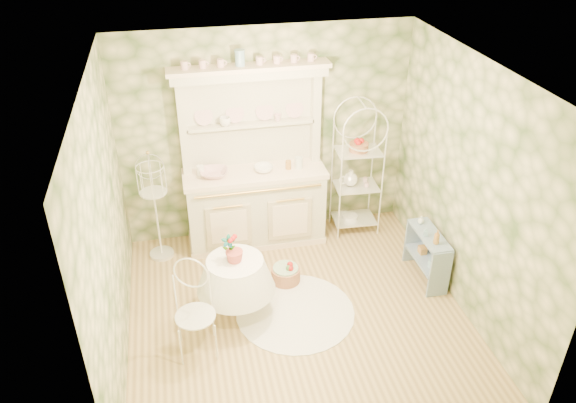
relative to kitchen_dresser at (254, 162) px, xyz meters
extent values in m
plane|color=tan|center=(0.20, -1.52, -1.15)|extent=(3.60, 3.60, 0.00)
plane|color=white|center=(0.20, -1.52, 1.56)|extent=(3.60, 3.60, 0.00)
plane|color=beige|center=(-1.60, -1.52, 0.21)|extent=(3.60, 3.60, 0.00)
plane|color=beige|center=(2.00, -1.52, 0.21)|extent=(3.60, 3.60, 0.00)
plane|color=beige|center=(0.20, 0.28, 0.21)|extent=(3.60, 3.60, 0.00)
plane|color=beige|center=(0.20, -3.32, 0.21)|extent=(3.60, 3.60, 0.00)
cube|color=silver|center=(0.00, 0.00, 0.00)|extent=(1.87, 0.61, 2.29)
cube|color=white|center=(1.32, 0.00, -0.21)|extent=(0.61, 0.45, 1.87)
cube|color=#7991AC|center=(1.82, -1.19, -0.84)|extent=(0.28, 0.72, 0.62)
cylinder|color=white|center=(-0.44, -1.36, -0.79)|extent=(0.67, 0.67, 0.70)
cube|color=white|center=(-0.90, -1.81, -0.64)|extent=(0.60, 0.60, 1.01)
cube|color=white|center=(-1.23, -0.09, -0.41)|extent=(0.38, 0.38, 1.47)
cylinder|color=#B0714D|center=(0.19, -0.92, -1.02)|extent=(0.49, 0.49, 0.25)
cylinder|color=white|center=(0.18, -1.48, -1.14)|extent=(1.57, 1.57, 0.01)
imported|color=white|center=(-0.49, -0.02, -0.13)|extent=(0.38, 0.38, 0.08)
imported|color=white|center=(0.11, -0.02, -0.13)|extent=(0.27, 0.27, 0.07)
imported|color=white|center=(-0.31, 0.14, 0.47)|extent=(0.16, 0.16, 0.11)
imported|color=white|center=(0.33, 0.16, 0.47)|extent=(0.12, 0.12, 0.09)
imported|color=#3F7238|center=(-0.48, -1.31, -0.30)|extent=(0.16, 0.12, 0.28)
imported|color=#AB7632|center=(1.80, -1.38, -0.46)|extent=(0.08, 0.08, 0.18)
imported|color=#77A3BC|center=(1.75, -1.21, -0.49)|extent=(0.06, 0.06, 0.10)
imported|color=silver|center=(1.81, -0.96, -0.50)|extent=(0.08, 0.08, 0.10)
camera|label=1|loc=(-0.88, -6.03, 3.06)|focal=35.00mm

